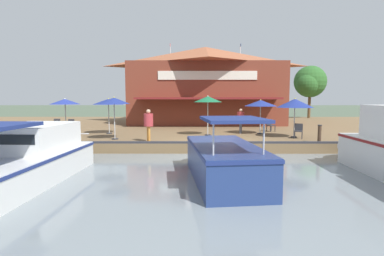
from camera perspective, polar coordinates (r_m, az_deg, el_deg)
ground_plane at (r=15.38m, az=3.47°, el=-5.20°), size 220.00×220.00×0.00m
quay_deck at (r=26.22m, az=2.14°, el=-0.01°), size 22.00×56.00×0.60m
quay_edge_fender at (r=15.37m, az=3.47°, el=-2.75°), size 0.20×50.40×0.10m
waterfront_restaurant at (r=29.01m, az=2.53°, el=8.33°), size 11.20×13.97×7.44m
patio_umbrella_mid_patio_left at (r=17.22m, az=-14.63°, el=5.02°), size 1.74×1.74×2.38m
patio_umbrella_back_row at (r=20.07m, az=-15.63°, el=4.83°), size 1.99×1.99×2.30m
patio_umbrella_near_quay_edge at (r=19.69m, az=12.94°, el=4.63°), size 2.07×2.07×2.23m
patio_umbrella_mid_patio_right at (r=19.12m, az=-23.04°, el=4.61°), size 1.72×1.72×2.30m
patio_umbrella_far_corner at (r=18.52m, az=3.04°, el=5.47°), size 1.74×1.74×2.47m
patio_umbrella_by_entrance at (r=18.47m, az=19.01°, el=4.49°), size 2.10×2.10×2.31m
cafe_chair_mid_patio at (r=21.46m, az=14.68°, el=0.63°), size 0.59×0.59×0.85m
cafe_chair_beside_entrance at (r=18.23m, az=19.63°, el=-0.39°), size 0.57×0.57×0.85m
cafe_chair_far_corner_seat at (r=23.29m, az=-24.39°, el=0.69°), size 0.48×0.48×0.85m
cafe_chair_back_row_seat at (r=22.50m, az=-22.13°, el=0.62°), size 0.47×0.47×0.85m
person_mid_patio at (r=15.91m, az=-8.29°, el=1.25°), size 0.49×0.49×1.72m
person_near_entrance at (r=19.75m, az=9.26°, el=1.87°), size 0.46×0.46×1.62m
motorboat_outer_channel at (r=10.95m, az=5.54°, el=-5.62°), size 6.20×2.68×2.24m
motorboat_mid_row at (r=12.07m, az=-28.67°, el=-5.02°), size 7.79×3.05×2.10m
mooring_post at (r=16.86m, az=23.12°, el=-0.98°), size 0.22×0.22×0.94m
tree_upstream_bank at (r=37.36m, az=21.48°, el=8.08°), size 3.83×3.65×6.04m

